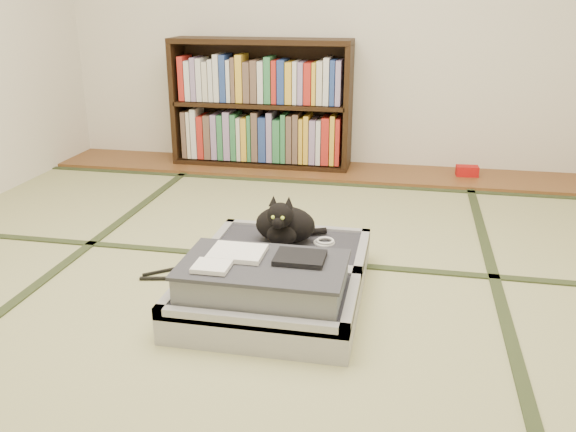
# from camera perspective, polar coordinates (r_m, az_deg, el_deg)

# --- Properties ---
(floor) EXTENTS (4.50, 4.50, 0.00)m
(floor) POSITION_cam_1_polar(r_m,az_deg,el_deg) (2.62, -2.61, -7.65)
(floor) COLOR tan
(floor) RESTS_ON ground
(wood_strip) EXTENTS (4.00, 0.50, 0.02)m
(wood_strip) POSITION_cam_1_polar(r_m,az_deg,el_deg) (4.45, 3.57, 4.26)
(wood_strip) COLOR brown
(wood_strip) RESTS_ON ground
(red_item) EXTENTS (0.16, 0.10, 0.07)m
(red_item) POSITION_cam_1_polar(r_m,az_deg,el_deg) (4.45, 16.41, 4.07)
(red_item) COLOR #AF0F0E
(red_item) RESTS_ON wood_strip
(tatami_borders) EXTENTS (4.00, 4.50, 0.01)m
(tatami_borders) POSITION_cam_1_polar(r_m,az_deg,el_deg) (3.05, -0.39, -3.37)
(tatami_borders) COLOR #2D381E
(tatami_borders) RESTS_ON ground
(bookcase) EXTENTS (1.31, 0.30, 0.92)m
(bookcase) POSITION_cam_1_polar(r_m,az_deg,el_deg) (4.52, -2.51, 10.24)
(bookcase) COLOR black
(bookcase) RESTS_ON wood_strip
(suitcase) EXTENTS (0.72, 0.95, 0.28)m
(suitcase) POSITION_cam_1_polar(r_m,az_deg,el_deg) (2.55, -1.28, -5.92)
(suitcase) COLOR #A2A2A7
(suitcase) RESTS_ON floor
(cat) EXTENTS (0.32, 0.32, 0.26)m
(cat) POSITION_cam_1_polar(r_m,az_deg,el_deg) (2.77, -0.33, -0.80)
(cat) COLOR black
(cat) RESTS_ON suitcase
(cable_coil) EXTENTS (0.10, 0.10, 0.02)m
(cable_coil) POSITION_cam_1_polar(r_m,az_deg,el_deg) (2.80, 3.43, -2.42)
(cable_coil) COLOR white
(cable_coil) RESTS_ON suitcase
(hanger) EXTENTS (0.37, 0.21, 0.01)m
(hanger) POSITION_cam_1_polar(r_m,az_deg,el_deg) (2.84, -9.88, -5.51)
(hanger) COLOR black
(hanger) RESTS_ON floor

